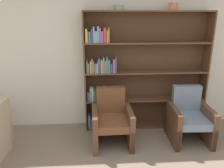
{
  "coord_description": "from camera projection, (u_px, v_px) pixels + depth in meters",
  "views": [
    {
      "loc": [
        -0.57,
        -1.37,
        2.04
      ],
      "look_at": [
        -0.35,
        2.11,
        0.95
      ],
      "focal_mm": 35.0,
      "sensor_mm": 36.0,
      "label": 1
    }
  ],
  "objects": [
    {
      "name": "bowl_brass",
      "position": [
        173.0,
        6.0,
        3.63
      ],
      "size": [
        0.17,
        0.17,
        0.12
      ],
      "color": "#C67547",
      "rests_on": "bookshelf"
    },
    {
      "name": "armchair_leather",
      "position": [
        112.0,
        120.0,
        3.6
      ],
      "size": [
        0.66,
        0.7,
        0.9
      ],
      "rotation": [
        0.0,
        0.0,
        3.17
      ],
      "color": "brown",
      "rests_on": "ground"
    },
    {
      "name": "bookshelf",
      "position": [
        135.0,
        74.0,
        3.96
      ],
      "size": [
        2.22,
        0.3,
        2.13
      ],
      "color": "brown",
      "rests_on": "ground"
    },
    {
      "name": "bowl_copper",
      "position": [
        118.0,
        7.0,
        3.58
      ],
      "size": [
        0.17,
        0.17,
        0.08
      ],
      "color": "gray",
      "rests_on": "bookshelf"
    },
    {
      "name": "armchair_cushioned",
      "position": [
        189.0,
        118.0,
        3.68
      ],
      "size": [
        0.67,
        0.71,
        0.9
      ],
      "rotation": [
        0.0,
        0.0,
        3.1
      ],
      "color": "brown",
      "rests_on": "ground"
    },
    {
      "name": "wall_back",
      "position": [
        129.0,
        54.0,
        4.01
      ],
      "size": [
        12.0,
        0.06,
        2.75
      ],
      "color": "silver",
      "rests_on": "ground"
    }
  ]
}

